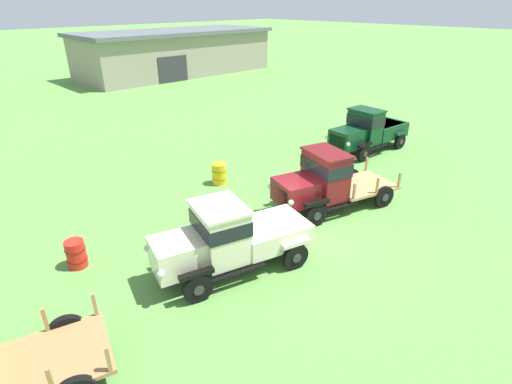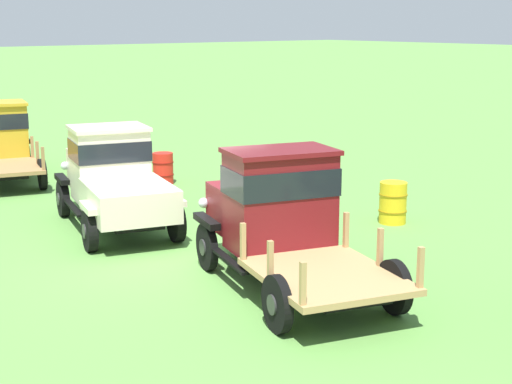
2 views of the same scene
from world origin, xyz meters
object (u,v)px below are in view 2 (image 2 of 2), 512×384
at_px(vintage_truck_midrow_center, 277,212).
at_px(oil_drum_near_fence, 393,203).
at_px(vintage_truck_second_in_line, 113,177).
at_px(oil_drum_beside_row, 163,168).

relative_size(vintage_truck_midrow_center, oil_drum_near_fence, 5.72).
height_order(vintage_truck_second_in_line, oil_drum_beside_row, vintage_truck_second_in_line).
bearing_deg(oil_drum_near_fence, vintage_truck_second_in_line, -126.27).
distance_m(vintage_truck_second_in_line, oil_drum_near_fence, 6.21).
distance_m(vintage_truck_midrow_center, oil_drum_near_fence, 4.75).
xyz_separation_m(vintage_truck_second_in_line, oil_drum_near_fence, (3.65, 4.98, -0.64)).
bearing_deg(vintage_truck_midrow_center, vintage_truck_second_in_line, -174.55).
bearing_deg(vintage_truck_midrow_center, oil_drum_near_fence, 106.23).
distance_m(oil_drum_beside_row, oil_drum_near_fence, 7.08).
bearing_deg(vintage_truck_second_in_line, vintage_truck_midrow_center, 5.45).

